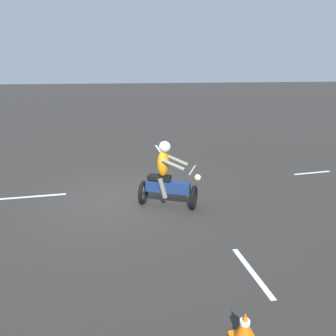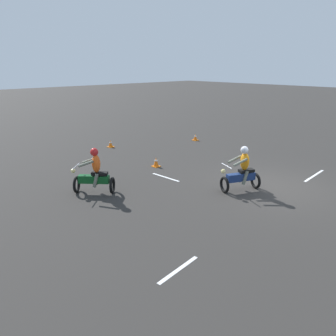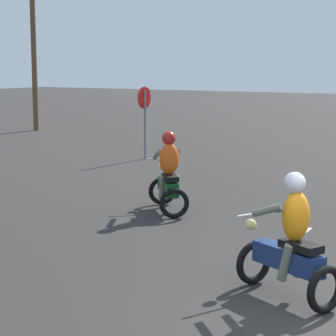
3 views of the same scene
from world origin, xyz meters
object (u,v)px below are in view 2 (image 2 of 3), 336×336
traffic_cone_near_right (156,162)px  traffic_cone_mid_center (195,137)px  motorcycle_rider_foreground (242,172)px  motorcycle_rider_background (94,174)px  traffic_cone_mid_left (111,144)px

traffic_cone_near_right → traffic_cone_mid_center: size_ratio=1.15×
motorcycle_rider_foreground → traffic_cone_mid_center: 8.36m
motorcycle_rider_background → traffic_cone_mid_center: size_ratio=4.41×
traffic_cone_near_right → traffic_cone_mid_left: traffic_cone_near_right is taller
motorcycle_rider_background → traffic_cone_near_right: bearing=-29.7°
motorcycle_rider_foreground → traffic_cone_mid_left: bearing=22.2°
motorcycle_rider_foreground → traffic_cone_mid_center: size_ratio=4.41×
traffic_cone_near_right → traffic_cone_mid_center: 5.80m
motorcycle_rider_foreground → traffic_cone_mid_center: bearing=-12.6°
motorcycle_rider_foreground → motorcycle_rider_background: size_ratio=1.00×
traffic_cone_mid_center → motorcycle_rider_background: bearing=109.7°
traffic_cone_near_right → traffic_cone_mid_left: (4.49, -0.60, -0.02)m
motorcycle_rider_background → motorcycle_rider_foreground: bearing=-83.8°
motorcycle_rider_foreground → traffic_cone_near_right: motorcycle_rider_foreground is taller
traffic_cone_mid_center → traffic_cone_near_right: bearing=114.0°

